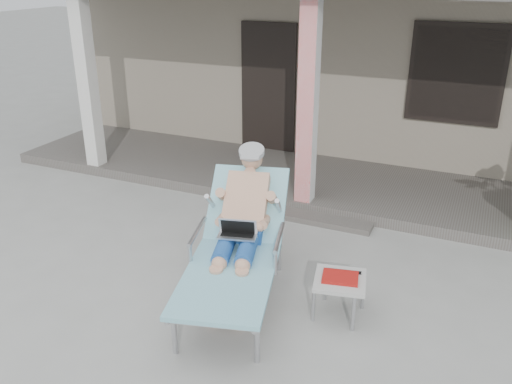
% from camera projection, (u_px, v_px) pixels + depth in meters
% --- Properties ---
extents(ground, '(60.00, 60.00, 0.00)m').
position_uv_depth(ground, '(236.00, 289.00, 5.61)').
color(ground, '#9E9E99').
rests_on(ground, ground).
extents(house, '(10.40, 5.40, 3.30)m').
position_uv_depth(house, '(381.00, 44.00, 10.42)').
color(house, gray).
rests_on(house, ground).
extents(porch_deck, '(10.00, 2.00, 0.15)m').
position_uv_depth(porch_deck, '(323.00, 183.00, 8.10)').
color(porch_deck, '#605B56').
rests_on(porch_deck, ground).
extents(porch_step, '(2.00, 0.30, 0.07)m').
position_uv_depth(porch_step, '(297.00, 215.00, 7.15)').
color(porch_step, '#605B56').
rests_on(porch_step, ground).
extents(lounger, '(1.32, 2.25, 1.41)m').
position_uv_depth(lounger, '(239.00, 212.00, 5.27)').
color(lounger, '#B7B7BC').
rests_on(lounger, ground).
extents(side_table, '(0.56, 0.56, 0.43)m').
position_uv_depth(side_table, '(340.00, 282.00, 5.06)').
color(side_table, '#B7B6B2').
rests_on(side_table, ground).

